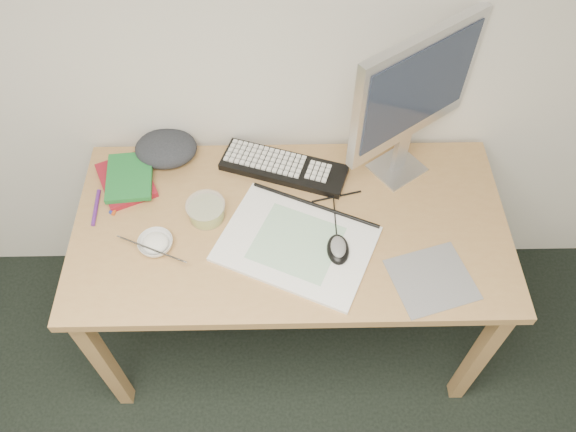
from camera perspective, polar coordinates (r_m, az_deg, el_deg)
name	(u,v)px	position (r m, az deg, el deg)	size (l,w,h in m)	color
desk	(291,238)	(1.87, 0.28, -2.25)	(1.40, 0.70, 0.75)	tan
mousepad	(432,279)	(1.75, 14.40, -6.25)	(0.23, 0.21, 0.00)	gray
sketchpad	(296,244)	(1.76, 0.85, -2.84)	(0.46, 0.33, 0.01)	white
keyboard	(284,168)	(1.94, -0.44, 4.94)	(0.43, 0.14, 0.03)	black
monitor	(415,92)	(1.75, 12.74, 12.17)	(0.40, 0.30, 0.55)	silver
mouse	(338,247)	(1.72, 5.13, -3.18)	(0.07, 0.11, 0.04)	black
rice_bowl	(156,244)	(1.79, -13.28, -2.78)	(0.11, 0.11, 0.03)	white
chopsticks	(152,249)	(1.76, -13.69, -3.29)	(0.02, 0.02, 0.23)	#B5B4B7
fruit_tub	(206,210)	(1.82, -8.31, 0.56)	(0.13, 0.13, 0.06)	gold
book_red	(126,180)	(1.98, -16.12, 3.50)	(0.16, 0.21, 0.02)	maroon
book_green	(130,177)	(1.96, -15.80, 3.85)	(0.15, 0.21, 0.02)	#1B6E2E
cloth_lump	(166,148)	(2.01, -12.29, 6.72)	(0.18, 0.15, 0.08)	#222529
pencil_pink	(277,200)	(1.86, -1.15, 1.65)	(0.01, 0.01, 0.16)	pink
pencil_tan	(282,210)	(1.84, -0.59, 0.63)	(0.01, 0.01, 0.16)	tan
pencil_black	(337,196)	(1.88, 4.95, 1.99)	(0.01, 0.01, 0.17)	black
marker_blue	(120,197)	(1.95, -16.66, 1.85)	(0.01, 0.01, 0.14)	#1E32A5
marker_orange	(119,200)	(1.94, -16.82, 1.57)	(0.01, 0.01, 0.12)	#CB4D17
marker_purple	(96,207)	(1.94, -18.93, 0.83)	(0.01, 0.01, 0.14)	#55217C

